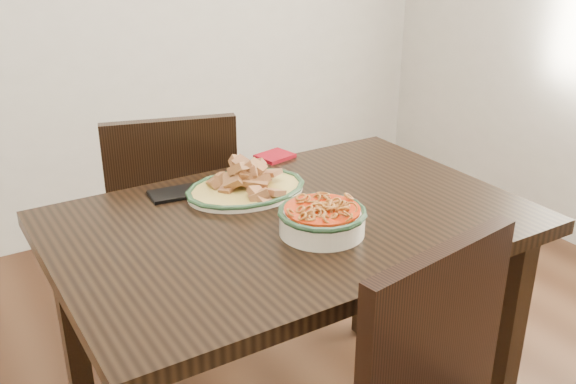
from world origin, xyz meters
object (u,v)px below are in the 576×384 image
chair_far (173,219)px  fish_plate (246,178)px  noodle_bowl (322,217)px  dining_table (292,249)px  smartphone (180,193)px

chair_far → fish_plate: bearing=113.2°
chair_far → noodle_bowl: size_ratio=4.04×
dining_table → smartphone: 0.36m
fish_plate → noodle_bowl: 0.32m
chair_far → noodle_bowl: 0.83m
fish_plate → chair_far: bearing=96.8°
chair_far → noodle_bowl: (0.09, -0.77, 0.29)m
chair_far → noodle_bowl: bearing=113.4°
noodle_bowl → smartphone: bearing=116.5°
dining_table → chair_far: (-0.08, 0.65, -0.15)m
fish_plate → noodle_bowl: size_ratio=1.55×
fish_plate → smartphone: fish_plate is taller
smartphone → fish_plate: bearing=-23.0°
fish_plate → dining_table: bearing=-81.4°
chair_far → smartphone: chair_far is taller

